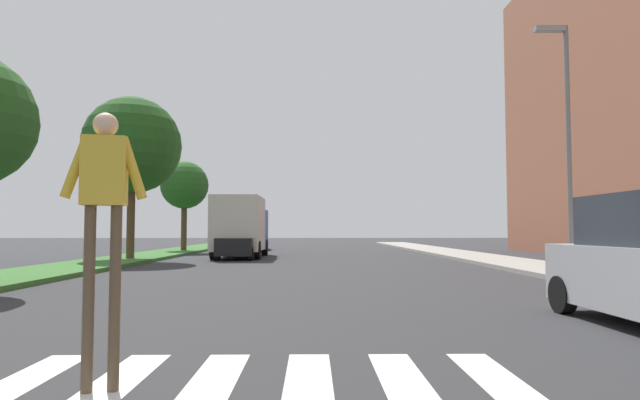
# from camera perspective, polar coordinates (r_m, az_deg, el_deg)

# --- Properties ---
(ground_plane) EXTENTS (140.00, 140.00, 0.00)m
(ground_plane) POSITION_cam_1_polar(r_m,az_deg,el_deg) (26.92, -1.86, -6.26)
(ground_plane) COLOR #2D2D30
(crosswalk) EXTENTS (4.95, 2.20, 0.01)m
(crosswalk) POSITION_cam_1_polar(r_m,az_deg,el_deg) (5.32, -6.36, -18.72)
(crosswalk) COLOR silver
(crosswalk) RESTS_ON ground_plane
(median_strip) EXTENTS (3.08, 64.00, 0.15)m
(median_strip) POSITION_cam_1_polar(r_m,az_deg,el_deg) (26.36, -20.01, -5.97)
(median_strip) COLOR #386B2D
(median_strip) RESTS_ON ground_plane
(tree_far) EXTENTS (4.46, 4.46, 7.43)m
(tree_far) POSITION_cam_1_polar(r_m,az_deg,el_deg) (26.29, -19.39, 5.50)
(tree_far) COLOR #4C3823
(tree_far) RESTS_ON median_strip
(tree_distant) EXTENTS (3.03, 3.03, 5.67)m
(tree_distant) POSITION_cam_1_polar(r_m,az_deg,el_deg) (35.24, -14.25, 1.50)
(tree_distant) COLOR #4C3823
(tree_distant) RESTS_ON median_strip
(sidewalk_right) EXTENTS (3.00, 64.00, 0.15)m
(sidewalk_right) POSITION_cam_1_polar(r_m,az_deg,el_deg) (26.24, 17.55, -6.03)
(sidewalk_right) COLOR #9E9991
(sidewalk_right) RESTS_ON ground_plane
(street_lamp_right) EXTENTS (1.02, 0.24, 7.50)m
(street_lamp_right) POSITION_cam_1_polar(r_m,az_deg,el_deg) (17.87, 24.68, 7.28)
(street_lamp_right) COLOR slate
(street_lamp_right) RESTS_ON sidewalk_right
(pedestrian_performer) EXTENTS (0.75, 0.31, 2.49)m
(pedestrian_performer) POSITION_cam_1_polar(r_m,az_deg,el_deg) (5.18, -22.06, -0.40)
(pedestrian_performer) COLOR brown
(pedestrian_performer) RESTS_ON ground_plane
(sedan_midblock) EXTENTS (1.83, 4.17, 1.73)m
(sedan_midblock) POSITION_cam_1_polar(r_m,az_deg,el_deg) (26.78, -8.60, -4.53)
(sedan_midblock) COLOR black
(sedan_midblock) RESTS_ON ground_plane
(sedan_distant) EXTENTS (2.14, 4.48, 1.70)m
(sedan_distant) POSITION_cam_1_polar(r_m,az_deg,el_deg) (39.09, -6.87, -4.14)
(sedan_distant) COLOR #B7B7BC
(sedan_distant) RESTS_ON ground_plane
(truck_box_delivery) EXTENTS (2.40, 6.20, 3.10)m
(truck_box_delivery) POSITION_cam_1_polar(r_m,az_deg,el_deg) (28.18, -8.43, -2.77)
(truck_box_delivery) COLOR navy
(truck_box_delivery) RESTS_ON ground_plane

